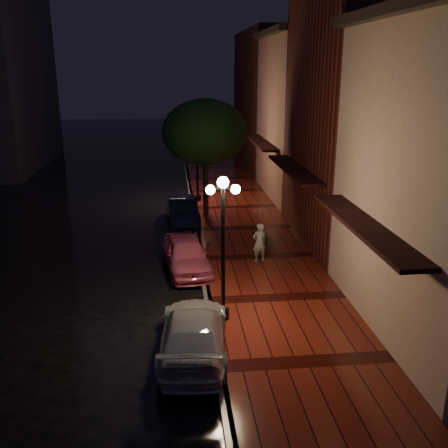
# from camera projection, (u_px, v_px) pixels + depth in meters

# --- Properties ---
(ground) EXTENTS (120.00, 120.00, 0.00)m
(ground) POSITION_uv_depth(u_px,v_px,m) (201.00, 262.00, 19.64)
(ground) COLOR black
(ground) RESTS_ON ground
(sidewalk) EXTENTS (4.50, 60.00, 0.15)m
(sidewalk) POSITION_uv_depth(u_px,v_px,m) (258.00, 258.00, 19.84)
(sidewalk) COLOR #4D130D
(sidewalk) RESTS_ON ground
(curb) EXTENTS (0.25, 60.00, 0.15)m
(curb) POSITION_uv_depth(u_px,v_px,m) (201.00, 260.00, 19.62)
(curb) COLOR #595451
(curb) RESTS_ON ground
(storefront_mid) EXTENTS (5.00, 8.00, 11.00)m
(storefront_mid) POSITION_uv_depth(u_px,v_px,m) (366.00, 114.00, 20.60)
(storefront_mid) COLOR #511914
(storefront_mid) RESTS_ON ground
(storefront_far) EXTENTS (5.00, 8.00, 9.00)m
(storefront_far) POSITION_uv_depth(u_px,v_px,m) (312.00, 120.00, 28.49)
(storefront_far) COLOR #8C5951
(storefront_far) RESTS_ON ground
(storefront_extra) EXTENTS (5.00, 12.00, 10.00)m
(storefront_extra) POSITION_uv_depth(u_px,v_px,m) (277.00, 100.00, 37.84)
(storefront_extra) COLOR #511914
(storefront_extra) RESTS_ON ground
(streetlamp_near) EXTENTS (0.96, 0.36, 4.31)m
(streetlamp_near) POSITION_uv_depth(u_px,v_px,m) (223.00, 241.00, 14.15)
(streetlamp_near) COLOR black
(streetlamp_near) RESTS_ON sidewalk
(streetlamp_far) EXTENTS (0.96, 0.36, 4.31)m
(streetlamp_far) POSITION_uv_depth(u_px,v_px,m) (197.00, 158.00, 27.45)
(streetlamp_far) COLOR black
(streetlamp_far) RESTS_ON sidewalk
(street_tree) EXTENTS (4.16, 4.16, 5.80)m
(street_tree) POSITION_uv_depth(u_px,v_px,m) (205.00, 134.00, 24.13)
(street_tree) COLOR black
(street_tree) RESTS_ON sidewalk
(pink_car) EXTENTS (2.04, 4.00, 1.30)m
(pink_car) POSITION_uv_depth(u_px,v_px,m) (186.00, 254.00, 18.62)
(pink_car) COLOR #D2567C
(pink_car) RESTS_ON ground
(navy_car) EXTENTS (1.66, 4.01, 1.29)m
(navy_car) POSITION_uv_depth(u_px,v_px,m) (182.00, 211.00, 24.30)
(navy_car) COLOR black
(navy_car) RESTS_ON ground
(silver_car) EXTENTS (2.11, 4.44, 1.25)m
(silver_car) POSITION_uv_depth(u_px,v_px,m) (193.00, 332.00, 13.15)
(silver_car) COLOR #B8B7BF
(silver_car) RESTS_ON ground
(woman_with_umbrella) EXTENTS (0.89, 0.91, 2.15)m
(woman_with_umbrella) POSITION_uv_depth(u_px,v_px,m) (260.00, 226.00, 18.88)
(woman_with_umbrella) COLOR white
(woman_with_umbrella) RESTS_ON sidewalk
(parking_meter) EXTENTS (0.13, 0.11, 1.24)m
(parking_meter) POSITION_uv_depth(u_px,v_px,m) (208.00, 255.00, 17.84)
(parking_meter) COLOR black
(parking_meter) RESTS_ON sidewalk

